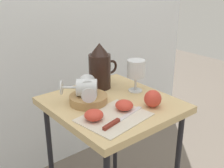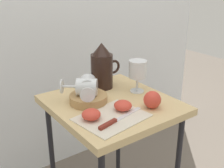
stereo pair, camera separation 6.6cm
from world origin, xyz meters
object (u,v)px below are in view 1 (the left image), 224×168
object	(u,v)px
table	(112,117)
knife	(118,121)
basket_tray	(89,99)
wine_glass_upright	(136,70)
wine_glass_tipped_near	(88,86)
pitcher	(100,70)
apple_half_left	(94,115)
apple_half_right	(124,105)
apple_whole	(153,99)
wine_glass_tipped_far	(86,88)

from	to	relation	value
table	knife	distance (m)	0.20
table	basket_tray	distance (m)	0.13
wine_glass_upright	wine_glass_tipped_near	world-z (taller)	wine_glass_upright
pitcher	apple_half_left	world-z (taller)	pitcher
pitcher	wine_glass_upright	bearing A→B (deg)	-54.44
wine_glass_tipped_near	apple_half_right	size ratio (longest dim) A/B	2.26
pitcher	knife	xyz separation A→B (m)	(-0.16, -0.31, -0.08)
wine_glass_upright	apple_half_right	world-z (taller)	wine_glass_upright
basket_tray	apple_half_right	distance (m)	0.16
apple_half_left	apple_whole	bearing A→B (deg)	-12.42
wine_glass_upright	knife	bearing A→B (deg)	-145.77
apple_half_left	knife	bearing A→B (deg)	-48.88
apple_whole	knife	bearing A→B (deg)	-176.75
wine_glass_tipped_far	pitcher	bearing A→B (deg)	34.22
table	knife	xyz separation A→B (m)	(-0.10, -0.15, 0.08)
wine_glass_tipped_far	apple_half_right	size ratio (longest dim) A/B	2.20
wine_glass_tipped_far	knife	bearing A→B (deg)	-91.43
pitcher	basket_tray	bearing A→B (deg)	-143.01
wine_glass_tipped_far	apple_half_right	distance (m)	0.18
table	wine_glass_upright	world-z (taller)	wine_glass_upright
apple_half_left	knife	xyz separation A→B (m)	(0.06, -0.07, -0.01)
basket_tray	knife	bearing A→B (deg)	-93.87
table	wine_glass_tipped_near	bearing A→B (deg)	140.66
pitcher	knife	distance (m)	0.36
wine_glass_tipped_near	basket_tray	bearing A→B (deg)	-118.96
basket_tray	apple_half_left	bearing A→B (deg)	-117.82
wine_glass_upright	apple_half_right	distance (m)	0.22
apple_half_right	apple_whole	bearing A→B (deg)	-22.50
pitcher	apple_half_right	world-z (taller)	pitcher
wine_glass_upright	apple_half_left	xyz separation A→B (m)	(-0.31, -0.11, -0.08)
knife	wine_glass_tipped_far	bearing A→B (deg)	88.57
apple_half_right	apple_whole	world-z (taller)	apple_whole
basket_tray	wine_glass_tipped_near	size ratio (longest dim) A/B	0.99
pitcher	apple_half_right	distance (m)	0.27
basket_tray	wine_glass_tipped_far	bearing A→B (deg)	151.36
wine_glass_tipped_far	apple_half_right	xyz separation A→B (m)	(0.08, -0.15, -0.05)
apple_half_right	wine_glass_tipped_far	bearing A→B (deg)	117.18
pitcher	apple_whole	size ratio (longest dim) A/B	3.03
wine_glass_upright	apple_whole	distance (m)	0.19
table	apple_half_right	world-z (taller)	apple_half_right
wine_glass_upright	wine_glass_tipped_near	size ratio (longest dim) A/B	0.92
wine_glass_tipped_near	wine_glass_tipped_far	size ratio (longest dim) A/B	1.03
apple_half_right	knife	xyz separation A→B (m)	(-0.08, -0.06, -0.01)
basket_tray	apple_half_right	xyz separation A→B (m)	(0.07, -0.15, 0.01)
apple_half_right	knife	distance (m)	0.10
wine_glass_tipped_near	apple_half_right	distance (m)	0.18
table	knife	bearing A→B (deg)	-122.85
basket_tray	wine_glass_upright	bearing A→B (deg)	-6.99
wine_glass_tipped_far	basket_tray	bearing A→B (deg)	-28.64
wine_glass_tipped_far	knife	world-z (taller)	wine_glass_tipped_far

